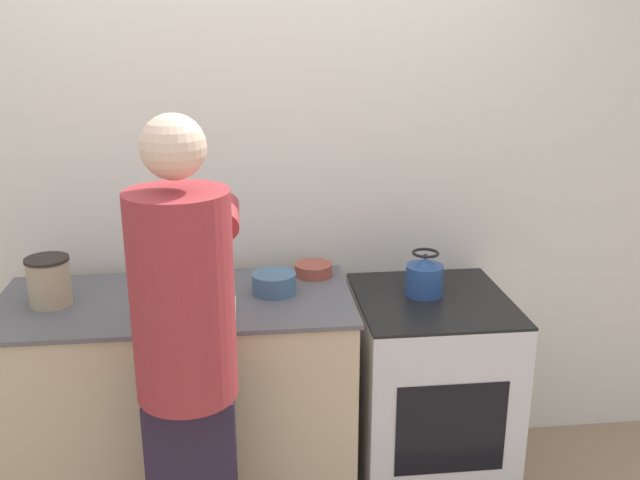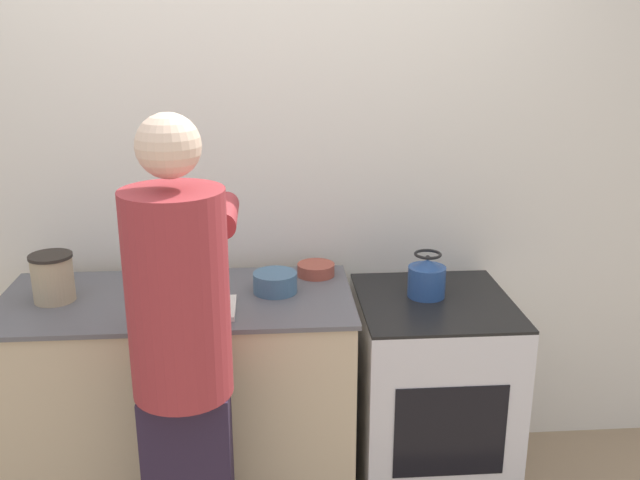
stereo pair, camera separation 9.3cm
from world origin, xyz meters
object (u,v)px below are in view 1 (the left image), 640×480
at_px(bowl_prep, 313,270).
at_px(kettle, 424,277).
at_px(canister_jar, 49,281).
at_px(cutting_board, 188,311).
at_px(knife, 189,306).
at_px(person, 187,357).
at_px(oven, 428,394).

bearing_deg(bowl_prep, kettle, -17.92).
bearing_deg(bowl_prep, canister_jar, -168.90).
bearing_deg(cutting_board, bowl_prep, 34.67).
relative_size(kettle, canister_jar, 1.00).
height_order(cutting_board, knife, knife).
bearing_deg(canister_jar, person, -43.22).
bearing_deg(knife, canister_jar, 150.98).
bearing_deg(cutting_board, oven, 9.29).
bearing_deg(kettle, cutting_board, -167.81).
bearing_deg(person, knife, 92.08).
height_order(person, knife, person).
height_order(knife, bowl_prep, bowl_prep).
relative_size(oven, kettle, 4.72).
height_order(cutting_board, bowl_prep, bowl_prep).
bearing_deg(bowl_prep, person, -124.35).
distance_m(person, knife, 0.38).
distance_m(knife, kettle, 0.95).
bearing_deg(knife, oven, -7.51).
relative_size(oven, canister_jar, 4.74).
bearing_deg(canister_jar, bowl_prep, 11.10).
bearing_deg(bowl_prep, cutting_board, -145.33).
xyz_separation_m(person, cutting_board, (-0.02, 0.36, 0.01)).
bearing_deg(person, canister_jar, 136.78).
xyz_separation_m(cutting_board, kettle, (0.94, 0.20, 0.02)).
distance_m(person, cutting_board, 0.36).
height_order(person, bowl_prep, person).
xyz_separation_m(knife, bowl_prep, (0.50, 0.32, 0.00)).
xyz_separation_m(knife, canister_jar, (-0.52, 0.12, 0.07)).
xyz_separation_m(oven, person, (-0.95, -0.52, 0.49)).
distance_m(person, kettle, 1.08).
bearing_deg(canister_jar, kettle, 2.25).
xyz_separation_m(kettle, canister_jar, (-1.46, -0.06, 0.07)).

